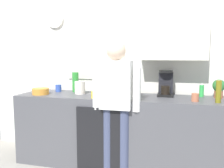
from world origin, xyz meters
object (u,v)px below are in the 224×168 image
coffee_maker (166,85)px  bottle_amber_beer (111,87)px  dish_soap (202,91)px  bottle_red_vinegar (108,88)px  person_at_sink (116,98)px  bottle_olive_oil (219,92)px  cup_yellow_cup (94,95)px  cup_terracotta_mug (195,97)px  bottle_clear_soda (75,82)px  potted_plant (219,87)px  bottle_green_wine (131,83)px  mixing_bowl (41,91)px  storage_canister (80,88)px  cup_blue_mug (58,88)px

coffee_maker → bottle_amber_beer: (-0.68, -0.18, -0.03)m
bottle_amber_beer → dish_soap: bearing=11.4°
bottle_red_vinegar → person_at_sink: person_at_sink is taller
bottle_red_vinegar → bottle_olive_oil: bearing=-1.7°
coffee_maker → bottle_red_vinegar: coffee_maker is taller
bottle_amber_beer → cup_yellow_cup: (-0.16, -0.22, -0.07)m
bottle_olive_oil → dish_soap: (-0.14, 0.36, -0.05)m
bottle_red_vinegar → cup_terracotta_mug: (1.04, -0.02, -0.06)m
bottle_clear_soda → bottle_olive_oil: bearing=-10.6°
bottle_amber_beer → cup_yellow_cup: size_ratio=2.71×
bottle_olive_oil → potted_plant: bearing=80.4°
bottle_amber_beer → bottle_red_vinegar: bottle_amber_beer is taller
bottle_red_vinegar → person_at_sink: (0.15, -0.19, -0.08)m
bottle_amber_beer → potted_plant: 1.32m
bottle_green_wine → bottle_olive_oil: bottle_green_wine is taller
bottle_clear_soda → potted_plant: bearing=-1.1°
cup_terracotta_mug → mixing_bowl: (-1.97, 0.01, -0.01)m
bottle_amber_beer → storage_canister: (-0.45, 0.05, -0.03)m
coffee_maker → bottle_red_vinegar: bearing=-158.5°
bottle_clear_soda → cup_terracotta_mug: (1.60, -0.33, -0.09)m
bottle_amber_beer → bottle_olive_oil: 1.27m
bottle_green_wine → cup_blue_mug: size_ratio=3.00×
bottle_green_wine → cup_yellow_cup: 0.60m
bottle_clear_soda → cup_blue_mug: (-0.25, -0.04, -0.09)m
bottle_clear_soda → dish_soap: 1.70m
cup_yellow_cup → person_at_sink: size_ratio=0.05×
cup_blue_mug → coffee_maker: bearing=0.5°
cup_terracotta_mug → cup_blue_mug: bearing=171.2°
cup_terracotta_mug → coffee_maker: bearing=138.6°
storage_canister → coffee_maker: bearing=6.4°
coffee_maker → dish_soap: bearing=6.2°
storage_canister → cup_terracotta_mug: bearing=-6.8°
person_at_sink → dish_soap: bearing=28.0°
cup_blue_mug → mixing_bowl: (-0.12, -0.28, -0.01)m
bottle_olive_oil → bottle_clear_soda: bearing=169.4°
potted_plant → dish_soap: size_ratio=1.28×
bottle_green_wine → person_at_sink: (-0.08, -0.54, -0.12)m
bottle_red_vinegar → storage_canister: bottle_red_vinegar is taller
coffee_maker → bottle_red_vinegar: (-0.70, -0.28, -0.04)m
bottle_clear_soda → storage_canister: bearing=-50.2°
bottle_red_vinegar → cup_yellow_cup: (-0.14, -0.12, -0.07)m
cup_blue_mug → bottle_olive_oil: bearing=-8.2°
coffee_maker → bottle_olive_oil: size_ratio=1.32×
cup_blue_mug → potted_plant: 2.14m
coffee_maker → dish_soap: 0.45m
cup_terracotta_mug → dish_soap: dish_soap is taller
potted_plant → person_at_sink: size_ratio=0.14×
bottle_amber_beer → mixing_bowl: bottle_amber_beer is taller
bottle_olive_oil → potted_plant: 0.31m
cup_blue_mug → potted_plant: bearing=0.2°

